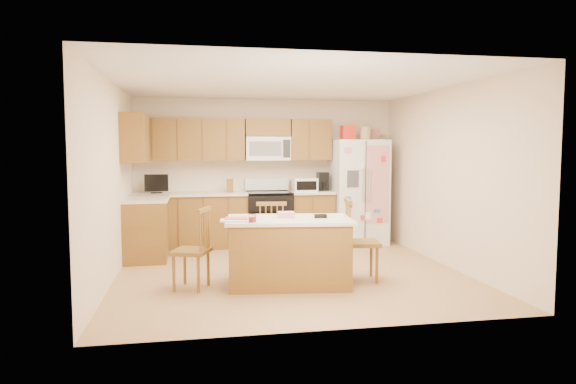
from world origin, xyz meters
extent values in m
plane|color=#AE7C53|center=(0.00, 0.00, 0.00)|extent=(4.50, 4.50, 0.00)
cube|color=beige|center=(0.00, 2.25, 1.25)|extent=(4.50, 0.10, 2.50)
cube|color=beige|center=(0.00, -2.25, 1.25)|extent=(4.50, 0.10, 2.50)
cube|color=beige|center=(-2.25, 0.00, 1.25)|extent=(0.10, 4.50, 2.50)
cube|color=beige|center=(2.25, 0.00, 1.25)|extent=(0.10, 4.50, 2.50)
cube|color=white|center=(0.00, 0.00, 2.50)|extent=(4.50, 4.50, 0.04)
cube|color=brown|center=(-1.31, 1.95, 0.44)|extent=(1.87, 0.60, 0.88)
cube|color=brown|center=(0.74, 1.95, 0.44)|extent=(0.72, 0.60, 0.88)
cube|color=brown|center=(-1.95, 1.17, 0.44)|extent=(0.60, 0.95, 0.88)
cube|color=white|center=(-1.31, 1.94, 0.90)|extent=(1.87, 0.64, 0.04)
cube|color=white|center=(0.74, 1.94, 0.90)|extent=(0.72, 0.64, 0.04)
cube|color=white|center=(-1.94, 1.17, 0.90)|extent=(0.64, 0.95, 0.04)
cube|color=brown|center=(-1.32, 2.08, 1.80)|extent=(1.85, 0.33, 0.70)
cube|color=brown|center=(0.75, 2.08, 1.80)|extent=(0.70, 0.33, 0.70)
cube|color=brown|center=(0.00, 2.08, 2.00)|extent=(0.76, 0.33, 0.29)
cube|color=brown|center=(-2.08, 1.17, 1.80)|extent=(0.33, 0.95, 0.70)
cube|color=brown|center=(-1.90, 1.92, 1.80)|extent=(0.02, 0.01, 0.66)
cube|color=brown|center=(-1.90, 1.65, 0.44)|extent=(0.02, 0.01, 0.84)
cube|color=brown|center=(-1.50, 1.92, 1.80)|extent=(0.02, 0.01, 0.66)
cube|color=brown|center=(-1.50, 1.65, 0.44)|extent=(0.02, 0.01, 0.84)
cube|color=brown|center=(-1.10, 1.92, 1.80)|extent=(0.02, 0.01, 0.66)
cube|color=brown|center=(-1.10, 1.65, 0.44)|extent=(0.02, 0.01, 0.84)
cube|color=brown|center=(-0.70, 1.92, 1.80)|extent=(0.01, 0.01, 0.66)
cube|color=brown|center=(-0.70, 1.65, 0.44)|extent=(0.01, 0.01, 0.84)
cube|color=brown|center=(0.70, 1.92, 1.80)|extent=(0.01, 0.01, 0.66)
cube|color=brown|center=(0.70, 1.65, 0.44)|extent=(0.01, 0.01, 0.84)
cube|color=white|center=(0.00, 2.06, 1.65)|extent=(0.76, 0.38, 0.40)
cube|color=slate|center=(-0.06, 1.86, 1.65)|extent=(0.54, 0.01, 0.24)
cube|color=#262626|center=(0.30, 1.86, 1.65)|extent=(0.12, 0.01, 0.30)
cube|color=brown|center=(-0.65, 1.95, 1.03)|extent=(0.10, 0.14, 0.22)
cube|color=black|center=(-1.85, 1.97, 0.93)|extent=(0.18, 0.12, 0.02)
cube|color=black|center=(-1.85, 1.97, 1.09)|extent=(0.38, 0.03, 0.28)
cube|color=#B86E32|center=(0.58, 2.03, 1.01)|extent=(0.35, 0.22, 0.18)
cube|color=white|center=(0.60, 1.80, 1.04)|extent=(0.40, 0.28, 0.23)
cube|color=black|center=(0.60, 1.66, 1.04)|extent=(0.34, 0.01, 0.15)
cube|color=black|center=(0.96, 2.00, 1.08)|extent=(0.18, 0.22, 0.32)
cylinder|color=black|center=(0.96, 1.93, 1.01)|extent=(0.12, 0.12, 0.12)
cube|color=black|center=(0.00, 1.93, 0.44)|extent=(0.76, 0.64, 0.88)
cube|color=black|center=(0.00, 1.60, 0.42)|extent=(0.68, 0.01, 0.42)
cube|color=black|center=(0.00, 1.93, 0.91)|extent=(0.76, 0.64, 0.03)
cube|color=white|center=(0.00, 2.19, 1.03)|extent=(0.76, 0.10, 0.20)
cube|color=white|center=(1.57, 1.88, 0.90)|extent=(0.90, 0.75, 1.80)
cube|color=#4C4C4C|center=(1.57, 1.49, 0.90)|extent=(0.02, 0.01, 1.75)
cube|color=silver|center=(1.52, 1.47, 1.05)|extent=(0.02, 0.03, 0.55)
cube|color=silver|center=(1.62, 1.47, 1.05)|extent=(0.02, 0.03, 0.55)
cube|color=#3F3F44|center=(1.35, 1.49, 1.15)|extent=(0.20, 0.01, 0.28)
cube|color=#D84C59|center=(1.77, 1.49, 1.05)|extent=(0.42, 0.01, 1.30)
cube|color=red|center=(1.37, 1.88, 1.92)|extent=(0.22, 0.22, 0.24)
cylinder|color=tan|center=(1.67, 1.82, 1.91)|extent=(0.18, 0.18, 0.22)
cube|color=#A36050|center=(1.85, 1.96, 1.89)|extent=(0.18, 0.20, 0.18)
cube|color=brown|center=(-0.12, -0.64, 0.39)|extent=(1.50, 0.96, 0.78)
cube|color=white|center=(-0.12, -0.64, 0.80)|extent=(1.58, 1.05, 0.04)
cylinder|color=red|center=(-0.60, -0.90, 0.85)|extent=(0.08, 0.08, 0.06)
cylinder|color=white|center=(-0.60, -0.90, 0.86)|extent=(0.09, 0.09, 0.09)
cube|color=#FFADC0|center=(-0.15, -0.58, 0.85)|extent=(0.22, 0.17, 0.07)
cube|color=black|center=(0.26, -0.67, 0.84)|extent=(0.16, 0.14, 0.04)
cube|color=white|center=(-0.80, -0.76, 0.82)|extent=(0.33, 0.27, 0.01)
cube|color=#D84C4C|center=(-0.76, -0.68, 0.84)|extent=(0.28, 0.23, 0.01)
cylinder|color=white|center=(-0.39, -0.86, 0.82)|extent=(0.14, 0.03, 0.01)
cube|color=brown|center=(-1.29, -0.60, 0.45)|extent=(0.52, 0.53, 0.04)
cylinder|color=brown|center=(-1.37, -0.39, 0.21)|extent=(0.04, 0.04, 0.43)
cylinder|color=brown|center=(-1.49, -0.71, 0.21)|extent=(0.04, 0.04, 0.43)
cylinder|color=brown|center=(-1.09, -0.50, 0.21)|extent=(0.04, 0.04, 0.43)
cylinder|color=brown|center=(-1.21, -0.81, 0.21)|extent=(0.04, 0.04, 0.43)
cylinder|color=brown|center=(-1.08, -0.53, 0.70)|extent=(0.02, 0.02, 0.48)
cylinder|color=brown|center=(-1.10, -0.59, 0.70)|extent=(0.02, 0.02, 0.48)
cylinder|color=brown|center=(-1.13, -0.66, 0.70)|extent=(0.02, 0.02, 0.48)
cylinder|color=brown|center=(-1.16, -0.73, 0.70)|extent=(0.02, 0.02, 0.48)
cylinder|color=brown|center=(-1.18, -0.80, 0.70)|extent=(0.02, 0.02, 0.48)
cube|color=brown|center=(-1.13, -0.66, 0.94)|extent=(0.18, 0.38, 0.05)
cube|color=brown|center=(-0.24, 0.06, 0.44)|extent=(0.45, 0.43, 0.04)
cylinder|color=brown|center=(-0.06, 0.20, 0.21)|extent=(0.04, 0.04, 0.42)
cylinder|color=brown|center=(-0.40, 0.22, 0.21)|extent=(0.04, 0.04, 0.42)
cylinder|color=brown|center=(-0.09, -0.10, 0.21)|extent=(0.04, 0.04, 0.42)
cylinder|color=brown|center=(-0.42, -0.07, 0.21)|extent=(0.04, 0.04, 0.42)
cylinder|color=brown|center=(-0.11, -0.12, 0.70)|extent=(0.02, 0.02, 0.47)
cylinder|color=brown|center=(-0.18, -0.11, 0.70)|extent=(0.02, 0.02, 0.47)
cylinder|color=brown|center=(-0.26, -0.10, 0.70)|extent=(0.02, 0.02, 0.47)
cylinder|color=brown|center=(-0.33, -0.10, 0.70)|extent=(0.02, 0.02, 0.47)
cylinder|color=brown|center=(-0.40, -0.09, 0.70)|extent=(0.02, 0.02, 0.47)
cube|color=brown|center=(-0.26, -0.10, 0.94)|extent=(0.40, 0.07, 0.05)
cube|color=brown|center=(0.81, -0.58, 0.47)|extent=(0.48, 0.50, 0.05)
cylinder|color=brown|center=(0.94, -0.78, 0.23)|extent=(0.04, 0.04, 0.45)
cylinder|color=brown|center=(1.00, -0.43, 0.23)|extent=(0.04, 0.04, 0.45)
cylinder|color=brown|center=(0.63, -0.74, 0.23)|extent=(0.04, 0.04, 0.45)
cylinder|color=brown|center=(0.68, -0.38, 0.23)|extent=(0.04, 0.04, 0.45)
cylinder|color=brown|center=(0.61, -0.71, 0.74)|extent=(0.02, 0.02, 0.50)
cylinder|color=brown|center=(0.63, -0.64, 0.74)|extent=(0.02, 0.02, 0.50)
cylinder|color=brown|center=(0.64, -0.56, 0.74)|extent=(0.02, 0.02, 0.50)
cylinder|color=brown|center=(0.65, -0.48, 0.74)|extent=(0.02, 0.02, 0.50)
cylinder|color=brown|center=(0.66, -0.40, 0.74)|extent=(0.02, 0.02, 0.50)
cube|color=brown|center=(0.64, -0.56, 0.99)|extent=(0.10, 0.42, 0.05)
camera|label=1|loc=(-1.24, -6.65, 1.65)|focal=32.00mm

